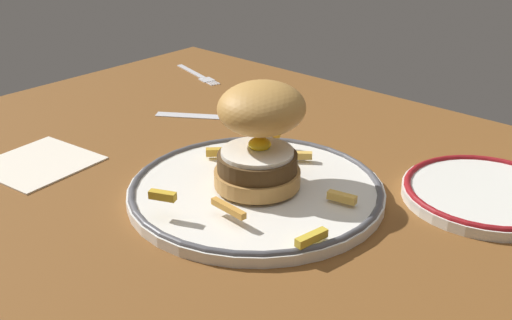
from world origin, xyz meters
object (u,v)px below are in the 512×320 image
fork (198,75)px  knife (223,116)px  burger (260,132)px  side_plate (486,193)px  dinner_plate (256,190)px  napkin (39,162)px

fork → knife: knife is taller
burger → knife: (-20.13, 14.41, -7.22)cm
burger → side_plate: burger is taller
dinner_plate → side_plate: 26.17cm
side_plate → fork: size_ratio=1.33×
knife → napkin: 28.22cm
side_plate → dinner_plate: bearing=-139.8°
burger → fork: size_ratio=0.94×
dinner_plate → napkin: bearing=-155.8°
burger → fork: bearing=145.4°
side_plate → fork: (-59.38, 11.13, -0.65)cm
burger → knife: 25.79cm
side_plate → burger: bearing=-142.6°
dinner_plate → burger: size_ratio=2.19×
napkin → dinner_plate: bearing=24.2°
knife → napkin: knife is taller
burger → knife: size_ratio=0.85×
side_plate → knife: 40.65cm
burger → napkin: size_ratio=1.06×
fork → burger: bearing=-34.6°
fork → napkin: size_ratio=1.13×
dinner_plate → knife: bearing=142.9°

